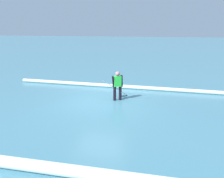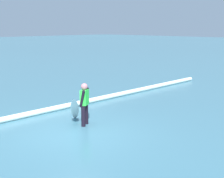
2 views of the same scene
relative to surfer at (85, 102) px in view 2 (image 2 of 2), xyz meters
The scene contains 4 objects.
ground_plane 1.18m from the surfer, 23.45° to the left, with size 162.04×162.04×0.00m, color teal.
surfer is the anchor object (origin of this frame).
surfboard 0.45m from the surfer, 60.85° to the right, with size 1.22×1.38×1.06m.
wave_crest_foreground 2.90m from the surfer, 128.81° to the right, with size 0.21×0.21×17.13m, color white.
Camera 2 is at (6.00, 7.49, 3.26)m, focal length 51.89 mm.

